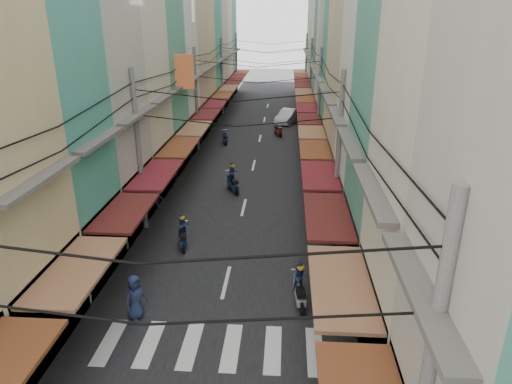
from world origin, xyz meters
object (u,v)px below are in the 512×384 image
at_px(white_car, 288,123).
at_px(market_umbrella, 362,243).
at_px(traffic_sign, 359,272).
at_px(bicycle, 349,248).

height_order(white_car, market_umbrella, market_umbrella).
bearing_deg(traffic_sign, white_car, 94.33).
xyz_separation_m(white_car, traffic_sign, (2.50, -33.08, 2.19)).
height_order(white_car, bicycle, white_car).
height_order(bicycle, traffic_sign, traffic_sign).
distance_m(bicycle, traffic_sign, 6.27).
distance_m(white_car, bicycle, 27.40).
bearing_deg(market_umbrella, traffic_sign, -101.20).
relative_size(market_umbrella, traffic_sign, 0.74).
relative_size(white_car, bicycle, 3.37).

